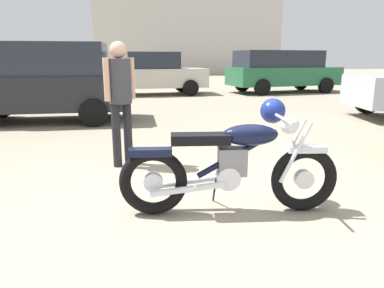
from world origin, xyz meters
TOP-DOWN VIEW (x-y plane):
  - ground_plane at (0.00, 0.00)m, footprint 80.00×80.00m
  - vintage_motorcycle at (0.14, -0.12)m, footprint 2.08×0.73m
  - bystander at (-0.98, 1.56)m, footprint 0.39×0.30m
  - pale_sedan_back at (-0.16, 11.14)m, footprint 4.32×2.18m
  - silver_sedan_mid at (5.29, 11.26)m, footprint 4.93×2.56m
  - blue_hatchback_right at (-2.85, 5.33)m, footprint 3.91×1.85m
  - industrial_building at (3.66, 34.83)m, footprint 17.40×14.66m

SIDE VIEW (x-z plane):
  - ground_plane at x=0.00m, z-range 0.00..0.00m
  - vintage_motorcycle at x=0.14m, z-range -0.04..1.03m
  - pale_sedan_back at x=-0.16m, z-range 0.00..1.67m
  - blue_hatchback_right at x=-2.85m, z-range 0.03..1.81m
  - silver_sedan_mid at x=5.29m, z-range 0.07..1.81m
  - bystander at x=-0.98m, z-range 0.19..1.85m
  - industrial_building at x=3.66m, z-range -3.71..12.54m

